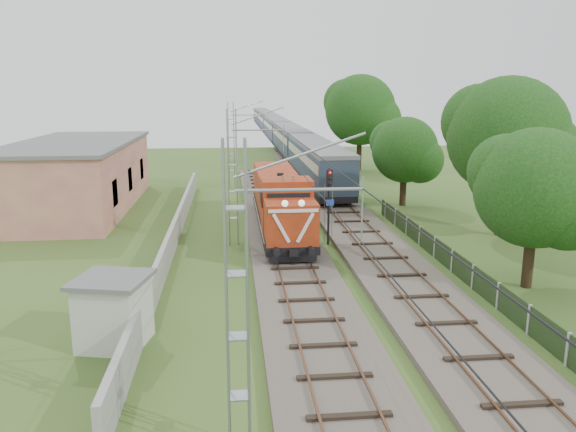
{
  "coord_description": "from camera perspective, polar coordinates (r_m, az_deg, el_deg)",
  "views": [
    {
      "loc": [
        -3.07,
        -20.74,
        9.07
      ],
      "look_at": [
        0.03,
        9.59,
        2.2
      ],
      "focal_mm": 35.0,
      "sensor_mm": 36.0,
      "label": 1
    }
  ],
  "objects": [
    {
      "name": "tree_c",
      "position": [
        45.38,
        11.86,
        6.52
      ],
      "size": [
        5.44,
        5.18,
        7.05
      ],
      "color": "#372216",
      "rests_on": "ground"
    },
    {
      "name": "fence",
      "position": [
        27.53,
        18.31,
        -5.89
      ],
      "size": [
        0.12,
        32.0,
        1.2
      ],
      "color": "black",
      "rests_on": "ground"
    },
    {
      "name": "ground",
      "position": [
        22.84,
        2.42,
        -10.71
      ],
      "size": [
        140.0,
        140.0,
        0.0
      ],
      "primitive_type": "plane",
      "color": "#365921",
      "rests_on": "ground"
    },
    {
      "name": "tree_a",
      "position": [
        27.82,
        23.97,
        2.47
      ],
      "size": [
        5.76,
        5.49,
        7.47
      ],
      "color": "#372216",
      "rests_on": "ground"
    },
    {
      "name": "station_building",
      "position": [
        46.75,
        -20.6,
        3.97
      ],
      "size": [
        8.4,
        20.4,
        5.22
      ],
      "color": "tan",
      "rests_on": "ground"
    },
    {
      "name": "signal_post",
      "position": [
        33.03,
        4.21,
        2.37
      ],
      "size": [
        0.5,
        0.4,
        4.61
      ],
      "color": "black",
      "rests_on": "ground"
    },
    {
      "name": "catenary",
      "position": [
        33.12,
        -5.57,
        3.92
      ],
      "size": [
        3.31,
        70.0,
        8.0
      ],
      "color": "gray",
      "rests_on": "ground"
    },
    {
      "name": "locomotive",
      "position": [
        36.08,
        -0.84,
        1.61
      ],
      "size": [
        2.82,
        16.08,
        4.08
      ],
      "color": "black",
      "rests_on": "ground"
    },
    {
      "name": "track_main",
      "position": [
        29.29,
        0.46,
        -4.96
      ],
      "size": [
        4.2,
        70.0,
        0.45
      ],
      "color": "#6B6054",
      "rests_on": "ground"
    },
    {
      "name": "boundary_wall",
      "position": [
        33.95,
        -11.45,
        -1.75
      ],
      "size": [
        0.25,
        40.0,
        1.5
      ],
      "primitive_type": "cube",
      "color": "#9E9E99",
      "rests_on": "ground"
    },
    {
      "name": "track_side",
      "position": [
        42.47,
        5.25,
        0.56
      ],
      "size": [
        4.2,
        80.0,
        0.45
      ],
      "color": "#6B6054",
      "rests_on": "ground"
    },
    {
      "name": "tree_b",
      "position": [
        37.44,
        21.5,
        7.44
      ],
      "size": [
        7.67,
        7.31,
        9.95
      ],
      "color": "#372216",
      "rests_on": "ground"
    },
    {
      "name": "tree_d",
      "position": [
        65.04,
        7.44,
        10.55
      ],
      "size": [
        8.35,
        7.96,
        10.83
      ],
      "color": "#372216",
      "rests_on": "ground"
    },
    {
      "name": "coach_rake",
      "position": [
        99.9,
        -1.2,
        8.97
      ],
      "size": [
        3.12,
        116.72,
        3.61
      ],
      "color": "black",
      "rests_on": "ground"
    },
    {
      "name": "relay_hut",
      "position": [
        21.41,
        -17.3,
        -9.19
      ],
      "size": [
        2.99,
        2.99,
        2.57
      ],
      "color": "beige",
      "rests_on": "ground"
    }
  ]
}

